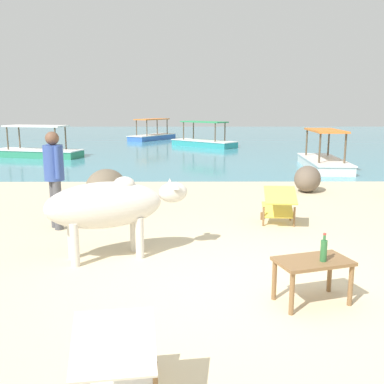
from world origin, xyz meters
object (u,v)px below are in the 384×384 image
cow (109,205)px  deck_chair_far (279,204)px  low_bench_table (313,267)px  person_standing (54,173)px  boat_green (38,150)px  boat_teal (204,141)px  deck_chair_near (116,355)px  boat_blue (152,135)px  bottle (324,250)px  boat_white (324,160)px

cow → deck_chair_far: bearing=10.5°
low_bench_table → person_standing: 4.53m
boat_green → boat_teal: bearing=48.7°
low_bench_table → deck_chair_near: size_ratio=1.03×
person_standing → boat_blue: size_ratio=0.43×
boat_blue → low_bench_table: bearing=-140.3°
deck_chair_far → boat_blue: (-3.82, 19.74, -0.13)m
person_standing → boat_blue: (-0.07, 19.88, -0.70)m
low_bench_table → boat_blue: bearing=81.9°
cow → boat_teal: 16.91m
low_bench_table → deck_chair_far: deck_chair_far is taller
bottle → boat_teal: boat_teal is taller
low_bench_table → boat_white: size_ratio=0.23×
low_bench_table → boat_blue: boat_blue is taller
bottle → boat_blue: bearing=99.1°
bottle → boat_white: (3.13, 10.15, -0.34)m
deck_chair_far → boat_teal: size_ratio=0.23×
low_bench_table → boat_teal: size_ratio=0.25×
boat_white → bottle: bearing=167.4°
boat_teal → low_bench_table: bearing=-45.2°
bottle → deck_chair_near: (-1.86, -1.54, -0.20)m
boat_teal → cow: bearing=-53.0°
boat_green → boat_white: 11.20m
deck_chair_near → boat_green: size_ratio=0.22×
boat_teal → deck_chair_near: bearing=-50.4°
cow → boat_white: boat_white is taller
deck_chair_far → boat_green: boat_green is taller
bottle → boat_white: bearing=72.9°
person_standing → boat_green: 11.35m
cow → deck_chair_near: bearing=-100.0°
boat_blue → boat_green: bearing=-172.1°
low_bench_table → bottle: (0.09, -0.05, 0.20)m
bottle → boat_green: (-7.56, 13.48, -0.34)m
boat_green → bottle: bearing=-46.4°
person_standing → boat_white: (6.71, 7.28, -0.70)m
boat_green → deck_chair_far: bearing=-39.2°
bottle → boat_green: 15.46m
boat_green → person_standing: bearing=-55.1°
boat_blue → deck_chair_far: bearing=-138.2°
boat_blue → person_standing: bearing=-149.0°
deck_chair_far → person_standing: (-3.76, -0.14, 0.56)m
bottle → boat_blue: boat_blue is taller
low_bench_table → boat_white: boat_white is taller
cow → boat_teal: bearing=62.8°
person_standing → boat_teal: size_ratio=0.47×
bottle → person_standing: bearing=141.3°
cow → low_bench_table: cow is taller
bottle → deck_chair_far: 3.03m
deck_chair_near → person_standing: bearing=13.8°
boat_teal → boat_blue: size_ratio=0.93×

